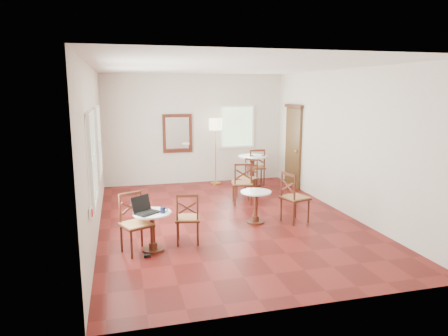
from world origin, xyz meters
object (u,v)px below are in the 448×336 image
at_px(cafe_table_near, 152,227).
at_px(water_glass, 142,208).
at_px(power_adapter, 147,256).
at_px(chair_back_a, 256,167).
at_px(floor_lamp, 215,129).
at_px(chair_near_b, 135,223).
at_px(chair_mid_a, 242,183).
at_px(chair_near_a, 188,218).
at_px(chair_mid_b, 294,197).
at_px(mouse, 150,210).
at_px(chair_back_b, 248,178).
at_px(laptop, 144,209).
at_px(navy_mug, 163,210).
at_px(cafe_table_back, 253,167).
at_px(cafe_table_mid, 256,203).

xyz_separation_m(cafe_table_near, water_glass, (-0.14, 0.12, 0.30)).
distance_m(cafe_table_near, power_adapter, 0.47).
height_order(chair_back_a, floor_lamp, floor_lamp).
bearing_deg(chair_near_b, cafe_table_near, -28.10).
xyz_separation_m(chair_near_b, chair_back_a, (3.41, 4.01, 0.02)).
bearing_deg(chair_mid_a, chair_near_b, 52.05).
height_order(chair_near_a, floor_lamp, floor_lamp).
xyz_separation_m(chair_near_a, chair_mid_b, (2.21, 0.60, 0.06)).
distance_m(floor_lamp, mouse, 4.95).
bearing_deg(chair_back_b, power_adapter, -75.20).
distance_m(cafe_table_near, mouse, 0.27).
bearing_deg(water_glass, cafe_table_near, -40.57).
height_order(chair_back_b, laptop, chair_back_b).
bearing_deg(chair_back_b, chair_mid_a, -63.29).
height_order(chair_near_b, navy_mug, chair_near_b).
height_order(cafe_table_near, chair_near_a, chair_near_a).
xyz_separation_m(chair_back_a, floor_lamp, (-1.05, 0.39, 1.03)).
bearing_deg(power_adapter, chair_back_b, 50.03).
bearing_deg(floor_lamp, cafe_table_near, -115.37).
bearing_deg(floor_lamp, cafe_table_back, -28.70).
bearing_deg(chair_mid_b, chair_near_b, 86.66).
distance_m(mouse, power_adapter, 0.72).
height_order(chair_mid_a, mouse, chair_mid_a).
relative_size(cafe_table_near, laptop, 1.37).
relative_size(cafe_table_mid, laptop, 1.34).
relative_size(cafe_table_near, floor_lamp, 0.36).
xyz_separation_m(chair_near_b, chair_mid_b, (3.08, 0.78, 0.02)).
bearing_deg(chair_back_a, cafe_table_mid, 78.80).
relative_size(cafe_table_mid, power_adapter, 6.09).
xyz_separation_m(mouse, power_adapter, (-0.08, -0.30, -0.65)).
distance_m(cafe_table_back, chair_mid_a, 1.80).
distance_m(chair_back_b, navy_mug, 3.84).
bearing_deg(cafe_table_near, chair_near_b, 176.19).
xyz_separation_m(chair_near_b, chair_back_b, (2.81, 2.90, -0.02)).
bearing_deg(chair_mid_a, cafe_table_mid, 93.40).
distance_m(chair_near_b, water_glass, 0.28).
height_order(chair_back_a, navy_mug, chair_back_a).
bearing_deg(chair_mid_b, cafe_table_near, 88.27).
xyz_separation_m(chair_mid_a, water_glass, (-2.36, -2.19, 0.22)).
height_order(chair_mid_b, chair_back_b, chair_mid_b).
bearing_deg(chair_mid_a, water_glass, 52.20).
distance_m(cafe_table_mid, laptop, 2.41).
xyz_separation_m(chair_mid_a, navy_mug, (-2.05, -2.41, 0.21)).
relative_size(cafe_table_back, chair_near_b, 0.86).
height_order(cafe_table_mid, chair_mid_a, chair_mid_a).
bearing_deg(mouse, chair_back_b, 60.49).
bearing_deg(floor_lamp, power_adapter, -115.32).
height_order(cafe_table_near, chair_near_b, chair_near_b).
distance_m(cafe_table_mid, chair_back_b, 2.04).
bearing_deg(chair_near_a, chair_mid_a, -117.34).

